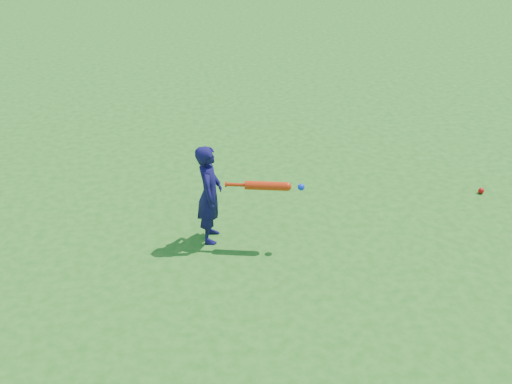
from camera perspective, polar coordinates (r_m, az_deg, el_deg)
ground at (r=6.29m, az=0.97°, el=-5.29°), size 80.00×80.00×0.00m
child at (r=6.12m, az=-4.67°, el=-0.23°), size 0.33×0.45×1.13m
ground_ball_red at (r=7.79m, az=21.59°, el=0.12°), size 0.07×0.07×0.07m
bat_swing at (r=5.94m, az=1.37°, el=0.61°), size 0.82×0.22×0.09m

